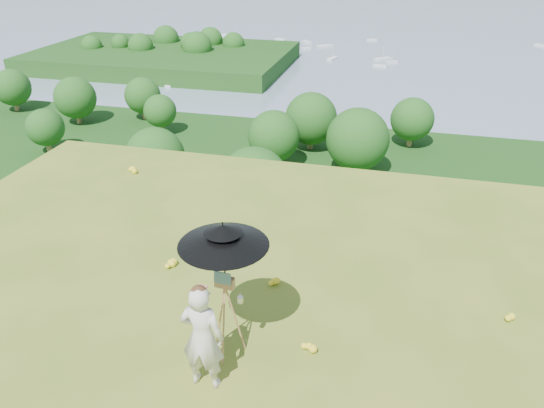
# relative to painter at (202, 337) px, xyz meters

# --- Properties ---
(ground) EXTENTS (14.00, 14.00, 0.00)m
(ground) POSITION_rel_painter_xyz_m (0.04, 0.51, -0.77)
(ground) COLOR #537421
(ground) RESTS_ON ground
(forest_slope) EXTENTS (140.00, 56.00, 22.00)m
(forest_slope) POSITION_rel_painter_xyz_m (0.04, 35.51, -29.77)
(forest_slope) COLOR #10390F
(forest_slope) RESTS_ON bay_water
(shoreline_tier) EXTENTS (170.00, 28.00, 8.00)m
(shoreline_tier) POSITION_rel_painter_xyz_m (0.04, 75.51, -36.77)
(shoreline_tier) COLOR gray
(shoreline_tier) RESTS_ON bay_water
(bay_water) EXTENTS (700.00, 700.00, 0.00)m
(bay_water) POSITION_rel_painter_xyz_m (0.04, 240.51, -34.77)
(bay_water) COLOR slate
(bay_water) RESTS_ON ground
(peninsula) EXTENTS (90.00, 60.00, 12.00)m
(peninsula) POSITION_rel_painter_xyz_m (-74.96, 155.51, -29.77)
(peninsula) COLOR #10390F
(peninsula) RESTS_ON bay_water
(slope_trees) EXTENTS (110.00, 50.00, 6.00)m
(slope_trees) POSITION_rel_painter_xyz_m (0.04, 35.51, -15.77)
(slope_trees) COLOR #205419
(slope_trees) RESTS_ON forest_slope
(harbor_town) EXTENTS (110.00, 22.00, 5.00)m
(harbor_town) POSITION_rel_painter_xyz_m (0.04, 75.51, -30.27)
(harbor_town) COLOR silver
(harbor_town) RESTS_ON shoreline_tier
(moored_boats) EXTENTS (140.00, 140.00, 0.70)m
(moored_boats) POSITION_rel_painter_xyz_m (-12.46, 161.51, -34.42)
(moored_boats) COLOR silver
(moored_boats) RESTS_ON bay_water
(wildflowers) EXTENTS (10.00, 10.50, 0.12)m
(wildflowers) POSITION_rel_painter_xyz_m (0.04, 0.76, -0.71)
(wildflowers) COLOR yellow
(wildflowers) RESTS_ON ground
(painter) EXTENTS (0.56, 0.37, 1.53)m
(painter) POSITION_rel_painter_xyz_m (0.00, 0.00, 0.00)
(painter) COLOR silver
(painter) RESTS_ON ground
(field_easel) EXTENTS (0.57, 0.57, 1.39)m
(field_easel) POSITION_rel_painter_xyz_m (0.11, 0.60, -0.07)
(field_easel) COLOR #9B6B41
(field_easel) RESTS_ON ground
(sun_umbrella) EXTENTS (1.20, 1.20, 0.93)m
(sun_umbrella) POSITION_rel_painter_xyz_m (0.11, 0.63, 0.85)
(sun_umbrella) COLOR black
(sun_umbrella) RESTS_ON field_easel
(painter_cap) EXTENTS (0.23, 0.26, 0.10)m
(painter_cap) POSITION_rel_painter_xyz_m (0.00, 0.00, 0.72)
(painter_cap) COLOR #CE717C
(painter_cap) RESTS_ON painter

